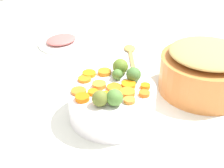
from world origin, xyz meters
TOP-DOWN VIEW (x-y plane):
  - tabletop at (0.00, 0.00)m, footprint 2.40×2.40m
  - serving_bowl_carrots at (0.02, -0.02)m, footprint 0.23×0.23m
  - metal_pot at (0.32, -0.07)m, footprint 0.27×0.27m
  - stuffing_mound at (0.32, -0.07)m, footprint 0.23×0.23m
  - carrot_slice_0 at (0.00, 0.07)m, footprint 0.05×0.05m
  - carrot_slice_1 at (-0.08, -0.02)m, footprint 0.04×0.04m
  - carrot_slice_2 at (0.02, -0.03)m, footprint 0.05×0.05m
  - carrot_slice_3 at (-0.07, 0.01)m, footprint 0.04×0.04m
  - carrot_slice_4 at (-0.01, 0.01)m, footprint 0.05×0.05m
  - carrot_slice_5 at (0.01, -0.09)m, footprint 0.04×0.04m
  - carrot_slice_6 at (0.08, -0.07)m, footprint 0.04×0.04m
  - carrot_slice_7 at (0.04, 0.05)m, footprint 0.05×0.05m
  - carrot_slice_8 at (-0.04, -0.01)m, footprint 0.03×0.03m
  - carrot_slice_9 at (-0.02, 0.06)m, footprint 0.05×0.05m
  - carrot_slice_10 at (0.05, -0.04)m, footprint 0.04×0.04m
  - carrot_slice_11 at (-0.02, -0.04)m, footprint 0.03×0.03m
  - carrot_slice_12 at (0.03, -0.07)m, footprint 0.05×0.05m
  - carrot_slice_13 at (0.06, -0.09)m, footprint 0.04×0.04m
  - carrot_slice_14 at (0.10, 0.00)m, footprint 0.04×0.04m
  - brussels_sprout_0 at (0.08, -0.02)m, footprint 0.04×0.04m
  - brussels_sprout_1 at (0.08, 0.03)m, footprint 0.04×0.04m
  - brussels_sprout_2 at (0.05, 0.01)m, footprint 0.03×0.03m
  - brussels_sprout_3 at (-0.02, -0.08)m, footprint 0.04×0.04m
  - brussels_sprout_4 at (-0.05, -0.07)m, footprint 0.04×0.04m
  - wooden_spoon at (0.27, 0.23)m, footprint 0.20×0.29m
  - ham_plate at (0.13, 0.48)m, footprint 0.21×0.21m
  - ham_slice_main at (0.12, 0.48)m, footprint 0.14×0.13m

SIDE VIEW (x-z plane):
  - tabletop at x=0.00m, z-range 0.00..0.02m
  - wooden_spoon at x=0.27m, z-range 0.02..0.03m
  - ham_plate at x=0.13m, z-range 0.02..0.03m
  - ham_slice_main at x=0.12m, z-range 0.03..0.05m
  - serving_bowl_carrots at x=0.02m, z-range 0.02..0.11m
  - metal_pot at x=0.32m, z-range 0.02..0.13m
  - carrot_slice_2 at x=0.02m, z-range 0.11..0.12m
  - carrot_slice_3 at x=-0.07m, z-range 0.11..0.12m
  - carrot_slice_9 at x=-0.02m, z-range 0.11..0.12m
  - carrot_slice_8 at x=-0.04m, z-range 0.11..0.12m
  - carrot_slice_5 at x=0.01m, z-range 0.11..0.12m
  - carrot_slice_0 at x=0.00m, z-range 0.11..0.12m
  - carrot_slice_13 at x=0.06m, z-range 0.11..0.12m
  - carrot_slice_6 at x=0.08m, z-range 0.11..0.12m
  - carrot_slice_14 at x=0.10m, z-range 0.11..0.12m
  - carrot_slice_11 at x=-0.02m, z-range 0.11..0.12m
  - carrot_slice_10 at x=0.05m, z-range 0.11..0.12m
  - carrot_slice_7 at x=0.04m, z-range 0.11..0.12m
  - carrot_slice_12 at x=0.03m, z-range 0.11..0.12m
  - carrot_slice_1 at x=-0.08m, z-range 0.11..0.12m
  - carrot_slice_4 at x=-0.01m, z-range 0.11..0.12m
  - brussels_sprout_2 at x=0.05m, z-range 0.11..0.14m
  - brussels_sprout_4 at x=-0.05m, z-range 0.11..0.15m
  - brussels_sprout_0 at x=0.08m, z-range 0.11..0.15m
  - brussels_sprout_3 at x=-0.02m, z-range 0.11..0.15m
  - brussels_sprout_1 at x=0.08m, z-range 0.11..0.16m
  - stuffing_mound at x=0.32m, z-range 0.13..0.16m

